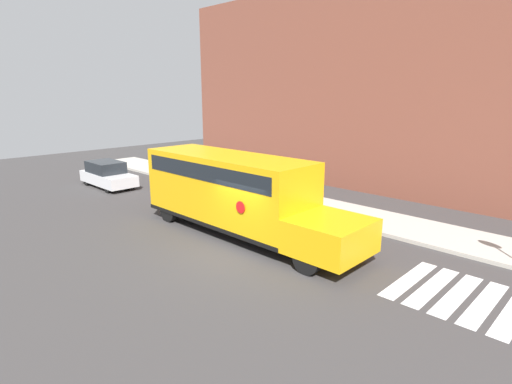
{
  "coord_description": "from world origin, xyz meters",
  "views": [
    {
      "loc": [
        9.93,
        -9.44,
        5.61
      ],
      "look_at": [
        -0.89,
        1.69,
        1.75
      ],
      "focal_mm": 28.0,
      "sensor_mm": 36.0,
      "label": 1
    }
  ],
  "objects": [
    {
      "name": "building_backdrop",
      "position": [
        0.0,
        13.0,
        5.92
      ],
      "size": [
        32.0,
        4.0,
        11.83
      ],
      "color": "brown",
      "rests_on": "ground"
    },
    {
      "name": "school_bus",
      "position": [
        -1.61,
        1.19,
        1.8
      ],
      "size": [
        10.21,
        2.57,
        3.19
      ],
      "color": "#EAA80F",
      "rests_on": "ground"
    },
    {
      "name": "crosswalk_stripes",
      "position": [
        6.84,
        2.0,
        0.0
      ],
      "size": [
        3.3,
        3.2,
        0.01
      ],
      "color": "white",
      "rests_on": "ground"
    },
    {
      "name": "parked_car",
      "position": [
        -13.29,
        1.38,
        0.76
      ],
      "size": [
        4.25,
        1.73,
        1.55
      ],
      "color": "silver",
      "rests_on": "ground"
    },
    {
      "name": "sidewalk_strip",
      "position": [
        0.0,
        6.5,
        0.07
      ],
      "size": [
        44.0,
        3.0,
        0.15
      ],
      "color": "#B2ADA3",
      "rests_on": "ground"
    },
    {
      "name": "ground_plane",
      "position": [
        0.0,
        0.0,
        0.0
      ],
      "size": [
        60.0,
        60.0,
        0.0
      ],
      "primitive_type": "plane",
      "color": "#3A3838"
    }
  ]
}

